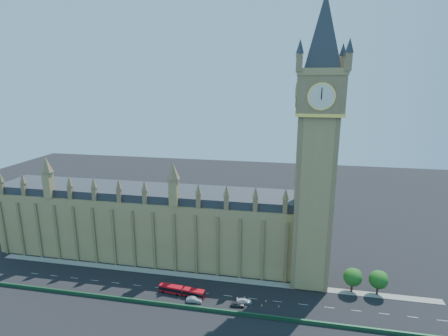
% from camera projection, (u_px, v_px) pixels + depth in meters
% --- Properties ---
extents(ground, '(400.00, 400.00, 0.00)m').
position_uv_depth(ground, '(193.00, 292.00, 116.50)').
color(ground, black).
rests_on(ground, ground).
extents(palace_westminster, '(120.00, 20.00, 28.00)m').
position_uv_depth(palace_westminster, '(147.00, 222.00, 138.78)').
color(palace_westminster, '#A0844D').
rests_on(palace_westminster, ground).
extents(elizabeth_tower, '(20.59, 20.59, 105.00)m').
position_uv_depth(elizabeth_tower, '(318.00, 126.00, 109.76)').
color(elizabeth_tower, '#A0844D').
rests_on(elizabeth_tower, ground).
extents(bridge_parapet, '(160.00, 0.60, 1.20)m').
position_uv_depth(bridge_parapet, '(185.00, 307.00, 107.78)').
color(bridge_parapet, '#1E4C2D').
rests_on(bridge_parapet, ground).
extents(kerb_north, '(160.00, 3.00, 0.16)m').
position_uv_depth(kerb_north, '(200.00, 276.00, 125.53)').
color(kerb_north, gray).
rests_on(kerb_north, ground).
extents(tree_east_near, '(6.00, 6.00, 8.50)m').
position_uv_depth(tree_east_near, '(353.00, 277.00, 115.10)').
color(tree_east_near, '#382619').
rests_on(tree_east_near, ground).
extents(tree_east_far, '(6.00, 6.00, 8.50)m').
position_uv_depth(tree_east_far, '(379.00, 279.00, 113.62)').
color(tree_east_far, '#382619').
rests_on(tree_east_far, ground).
extents(red_bus, '(15.84, 4.02, 2.66)m').
position_uv_depth(red_bus, '(182.00, 291.00, 114.48)').
color(red_bus, red).
rests_on(red_bus, ground).
extents(car_grey, '(4.48, 2.08, 1.49)m').
position_uv_depth(car_grey, '(238.00, 304.00, 108.69)').
color(car_grey, '#393B40').
rests_on(car_grey, ground).
extents(car_silver, '(5.06, 1.99, 1.64)m').
position_uv_depth(car_silver, '(194.00, 300.00, 110.83)').
color(car_silver, '#9FA2A6').
rests_on(car_silver, ground).
extents(car_white, '(5.11, 2.43, 1.44)m').
position_uv_depth(car_white, '(244.00, 301.00, 110.34)').
color(car_white, silver).
rests_on(car_white, ground).
extents(cone_a, '(0.51, 0.51, 0.64)m').
position_uv_depth(cone_a, '(279.00, 306.00, 108.43)').
color(cone_a, black).
rests_on(cone_a, ground).
extents(cone_b, '(0.55, 0.55, 0.77)m').
position_uv_depth(cone_b, '(245.00, 297.00, 112.81)').
color(cone_b, black).
rests_on(cone_b, ground).
extents(cone_c, '(0.57, 0.57, 0.70)m').
position_uv_depth(cone_c, '(262.00, 305.00, 108.80)').
color(cone_c, black).
rests_on(cone_c, ground).
extents(cone_d, '(0.42, 0.42, 0.67)m').
position_uv_depth(cone_d, '(266.00, 301.00, 111.02)').
color(cone_d, black).
rests_on(cone_d, ground).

